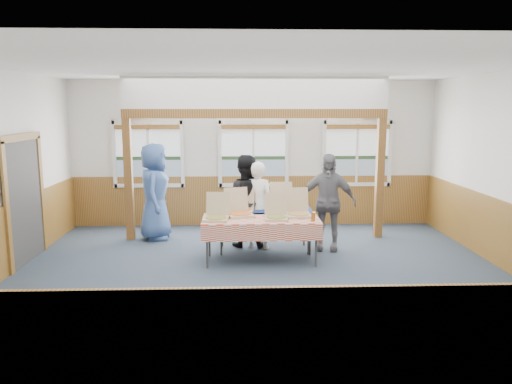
% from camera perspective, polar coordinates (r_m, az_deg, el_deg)
% --- Properties ---
extents(floor, '(8.00, 8.00, 0.00)m').
position_cam_1_polar(floor, '(7.95, 0.55, -9.49)').
color(floor, '#2A3845').
rests_on(floor, ground).
extents(ceiling, '(8.00, 8.00, 0.00)m').
position_cam_1_polar(ceiling, '(7.54, 0.59, 14.16)').
color(ceiling, white).
rests_on(ceiling, wall_back).
extents(wall_back, '(8.00, 0.00, 8.00)m').
position_cam_1_polar(wall_back, '(11.06, -0.30, 4.41)').
color(wall_back, silver).
rests_on(wall_back, floor).
extents(wall_front, '(8.00, 0.00, 8.00)m').
position_cam_1_polar(wall_front, '(4.14, 2.88, -4.38)').
color(wall_front, silver).
rests_on(wall_front, floor).
extents(wainscot_back, '(7.98, 0.05, 1.10)m').
position_cam_1_polar(wainscot_back, '(11.18, -0.29, -0.97)').
color(wainscot_back, brown).
rests_on(wainscot_back, floor).
extents(wainscot_front, '(7.98, 0.05, 1.10)m').
position_cam_1_polar(wainscot_front, '(4.54, 2.74, -17.29)').
color(wainscot_front, brown).
rests_on(wainscot_front, floor).
extents(wainscot_left, '(0.05, 6.98, 1.10)m').
position_cam_1_polar(wainscot_left, '(8.58, -27.14, -5.31)').
color(wainscot_left, brown).
rests_on(wainscot_left, floor).
extents(wainscot_right, '(0.05, 6.98, 1.10)m').
position_cam_1_polar(wainscot_right, '(8.91, 27.13, -4.79)').
color(wainscot_right, brown).
rests_on(wainscot_right, floor).
extents(cased_opening, '(0.06, 1.30, 2.10)m').
position_cam_1_polar(cased_opening, '(9.27, -24.98, -0.93)').
color(cased_opening, '#353535').
rests_on(cased_opening, wall_left).
extents(window_left, '(1.56, 0.10, 1.46)m').
position_cam_1_polar(window_left, '(11.17, -12.21, 4.65)').
color(window_left, white).
rests_on(window_left, wall_back).
extents(window_mid, '(1.56, 0.10, 1.46)m').
position_cam_1_polar(window_mid, '(11.01, -0.29, 4.79)').
color(window_mid, white).
rests_on(window_mid, wall_back).
extents(window_right, '(1.56, 0.10, 1.46)m').
position_cam_1_polar(window_right, '(11.32, 11.47, 4.74)').
color(window_right, white).
rests_on(window_right, wall_back).
extents(post_left, '(0.15, 0.15, 2.40)m').
position_cam_1_polar(post_left, '(10.13, -14.35, 1.35)').
color(post_left, '#573513').
rests_on(post_left, floor).
extents(post_right, '(0.15, 0.15, 2.40)m').
position_cam_1_polar(post_right, '(10.31, 13.96, 1.51)').
color(post_right, '#573513').
rests_on(post_right, floor).
extents(cross_beam, '(5.15, 0.18, 0.18)m').
position_cam_1_polar(cross_beam, '(9.81, -0.07, 8.95)').
color(cross_beam, '#573513').
rests_on(cross_beam, post_left).
extents(table_left, '(1.90, 1.47, 0.76)m').
position_cam_1_polar(table_left, '(9.13, 0.94, -2.44)').
color(table_left, '#353535').
rests_on(table_left, floor).
extents(table_right, '(2.05, 1.08, 0.76)m').
position_cam_1_polar(table_right, '(8.45, 0.56, -3.37)').
color(table_right, '#353535').
rests_on(table_right, floor).
extents(pizza_box_a, '(0.44, 0.52, 0.42)m').
position_cam_1_polar(pizza_box_a, '(8.98, -1.54, -1.82)').
color(pizza_box_a, '#C9B686').
rests_on(pizza_box_a, table_left).
extents(pizza_box_b, '(0.43, 0.52, 0.46)m').
position_cam_1_polar(pizza_box_b, '(9.28, 3.04, -1.44)').
color(pizza_box_b, '#C9B686').
rests_on(pizza_box_b, table_left).
extents(pizza_box_c, '(0.44, 0.52, 0.43)m').
position_cam_1_polar(pizza_box_c, '(8.33, -4.55, -2.75)').
color(pizza_box_c, '#C9B686').
rests_on(pizza_box_c, table_right).
extents(pizza_box_d, '(0.54, 0.61, 0.46)m').
position_cam_1_polar(pizza_box_d, '(8.60, -1.91, -2.31)').
color(pizza_box_d, '#C9B686').
rests_on(pizza_box_d, table_right).
extents(pizza_box_e, '(0.39, 0.47, 0.41)m').
position_cam_1_polar(pizza_box_e, '(8.36, 2.31, -2.69)').
color(pizza_box_e, '#C9B686').
rests_on(pizza_box_e, table_right).
extents(pizza_box_f, '(0.45, 0.53, 0.46)m').
position_cam_1_polar(pizza_box_f, '(8.62, 4.83, -2.32)').
color(pizza_box_f, '#C9B686').
rests_on(pizza_box_f, table_right).
extents(veggie_tray, '(0.39, 0.39, 0.09)m').
position_cam_1_polar(veggie_tray, '(9.10, -3.79, -1.91)').
color(veggie_tray, black).
rests_on(veggie_tray, table_left).
extents(drink_glass, '(0.07, 0.07, 0.15)m').
position_cam_1_polar(drink_glass, '(8.26, 6.55, -2.82)').
color(drink_glass, '#905218').
rests_on(drink_glass, table_right).
extents(woman_white, '(0.69, 0.56, 1.63)m').
position_cam_1_polar(woman_white, '(9.26, 0.21, -1.50)').
color(woman_white, white).
rests_on(woman_white, floor).
extents(woman_black, '(0.91, 0.75, 1.74)m').
position_cam_1_polar(woman_black, '(9.39, -1.34, -1.02)').
color(woman_black, black).
rests_on(woman_black, floor).
extents(man_blue, '(0.63, 0.95, 1.92)m').
position_cam_1_polar(man_blue, '(10.09, -11.51, 0.05)').
color(man_blue, '#3B5993').
rests_on(man_blue, floor).
extents(person_grey, '(1.13, 0.69, 1.79)m').
position_cam_1_polar(person_grey, '(9.24, 8.14, -1.14)').
color(person_grey, slate).
rests_on(person_grey, floor).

